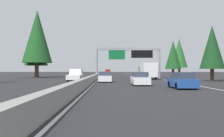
% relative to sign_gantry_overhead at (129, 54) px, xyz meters
% --- Properties ---
extents(ground_plane, '(320.00, 320.00, 0.00)m').
position_rel_sign_gantry_overhead_xyz_m(ground_plane, '(10.58, 6.04, -4.81)').
color(ground_plane, '#262628').
extents(median_barrier, '(180.00, 0.56, 0.90)m').
position_rel_sign_gantry_overhead_xyz_m(median_barrier, '(30.58, 6.34, -4.36)').
color(median_barrier, gray).
rests_on(median_barrier, ground).
extents(shoulder_stripe_right, '(160.00, 0.16, 0.01)m').
position_rel_sign_gantry_overhead_xyz_m(shoulder_stripe_right, '(20.58, -5.48, -4.80)').
color(shoulder_stripe_right, silver).
rests_on(shoulder_stripe_right, ground).
extents(shoulder_stripe_median, '(160.00, 0.16, 0.01)m').
position_rel_sign_gantry_overhead_xyz_m(shoulder_stripe_median, '(20.58, 5.79, -4.80)').
color(shoulder_stripe_median, silver).
rests_on(shoulder_stripe_median, ground).
extents(sign_gantry_overhead, '(0.50, 12.68, 6.04)m').
position_rel_sign_gantry_overhead_xyz_m(sign_gantry_overhead, '(0.00, 0.00, 0.00)').
color(sign_gantry_overhead, gray).
rests_on(sign_gantry_overhead, ground).
extents(sedan_mid_right, '(4.40, 1.80, 1.47)m').
position_rel_sign_gantry_overhead_xyz_m(sedan_mid_right, '(-28.01, -2.76, -4.12)').
color(sedan_mid_right, '#1E4793').
rests_on(sedan_mid_right, ground).
extents(sedan_distant_b, '(4.40, 1.80, 1.47)m').
position_rel_sign_gantry_overhead_xyz_m(sedan_distant_b, '(-22.89, 0.50, -4.12)').
color(sedan_distant_b, white).
rests_on(sedan_distant_b, ground).
extents(box_truck_mid_left, '(8.50, 2.40, 2.95)m').
position_rel_sign_gantry_overhead_xyz_m(box_truck_mid_left, '(-3.31, -3.16, -3.20)').
color(box_truck_mid_left, white).
rests_on(box_truck_mid_left, ground).
extents(pickup_far_center, '(5.60, 2.00, 1.86)m').
position_rel_sign_gantry_overhead_xyz_m(pickup_far_center, '(48.93, 4.32, -3.89)').
color(pickup_far_center, maroon).
rests_on(pickup_far_center, ground).
extents(sedan_near_right, '(4.40, 1.80, 1.47)m').
position_rel_sign_gantry_overhead_xyz_m(sedan_near_right, '(-15.35, 4.49, -4.12)').
color(sedan_near_right, white).
rests_on(sedan_near_right, ground).
extents(oncoming_near, '(5.60, 2.00, 1.86)m').
position_rel_sign_gantry_overhead_xyz_m(oncoming_near, '(-11.08, 9.10, -3.89)').
color(oncoming_near, white).
rests_on(oncoming_near, ground).
extents(conifer_right_near, '(3.71, 3.71, 8.42)m').
position_rel_sign_gantry_overhead_xyz_m(conifer_right_near, '(-12.27, -11.63, 0.30)').
color(conifer_right_near, '#4C3823').
rests_on(conifer_right_near, ground).
extents(conifer_right_mid, '(3.72, 3.72, 8.46)m').
position_rel_sign_gantry_overhead_xyz_m(conifer_right_mid, '(9.55, -10.96, 0.33)').
color(conifer_right_mid, '#4C3823').
rests_on(conifer_right_mid, ground).
extents(conifer_right_far, '(4.75, 4.75, 10.80)m').
position_rel_sign_gantry_overhead_xyz_m(conifer_right_far, '(24.89, -16.42, 1.75)').
color(conifer_right_far, '#4C3823').
rests_on(conifer_right_far, ground).
extents(conifer_left_near, '(6.54, 6.54, 14.86)m').
position_rel_sign_gantry_overhead_xyz_m(conifer_left_near, '(6.64, 19.73, 4.23)').
color(conifer_left_near, '#4C3823').
rests_on(conifer_left_near, ground).
extents(conifer_left_mid, '(5.44, 5.44, 12.36)m').
position_rel_sign_gantry_overhead_xyz_m(conifer_left_mid, '(10.48, 20.99, 2.71)').
color(conifer_left_mid, '#4C3823').
rests_on(conifer_left_mid, ground).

